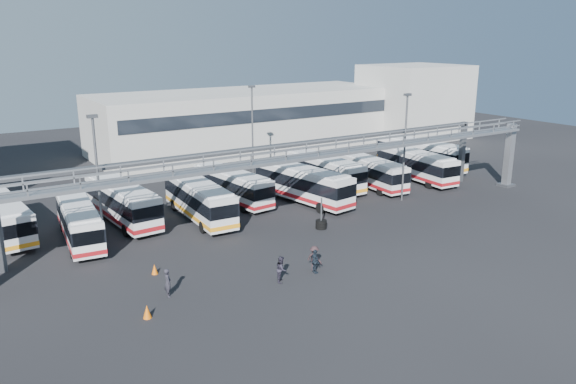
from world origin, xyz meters
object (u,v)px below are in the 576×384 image
light_pole_left (98,179)px  cone_left (147,312)px  bus_2 (122,201)px  tire_stack (321,224)px  bus_6 (323,171)px  light_pole_mid (405,142)px  bus_4 (232,185)px  bus_9 (421,154)px  bus_8 (416,164)px  pedestrian_a (168,283)px  pedestrian_b (281,269)px  pedestrian_d (315,261)px  bus_7 (369,171)px  cone_right (155,269)px  bus_0 (4,216)px  pedestrian_c (314,258)px  bus_1 (79,221)px  light_pole_back (252,128)px  bus_5 (303,183)px  bus_3 (199,199)px

light_pole_left → cone_left: light_pole_left is taller
bus_2 → tire_stack: (13.21, -10.42, -1.42)m
bus_2 → bus_6: bus_2 is taller
light_pole_mid → bus_4: light_pole_mid is taller
bus_9 → bus_8: bearing=-146.0°
pedestrian_a → pedestrian_b: bearing=-96.9°
pedestrian_d → bus_7: bearing=-46.0°
bus_4 → bus_2: bearing=174.2°
bus_9 → tire_stack: size_ratio=4.41×
cone_right → pedestrian_d: bearing=-31.9°
bus_0 → pedestrian_b: size_ratio=6.01×
pedestrian_c → pedestrian_a: bearing=60.5°
light_pole_left → bus_1: bearing=100.8°
light_pole_mid → bus_9: (10.87, 8.34, -3.81)m
pedestrian_d → tire_stack: bearing=-35.1°
light_pole_back → cone_right: light_pole_back is taller
light_pole_left → pedestrian_c: (11.27, -10.12, -4.86)m
tire_stack → bus_0: bearing=152.0°
light_pole_back → cone_left: bearing=-129.9°
light_pole_back → bus_0: light_pole_back is taller
bus_5 → bus_8: 15.10m
light_pole_mid → cone_right: size_ratio=14.88×
bus_1 → bus_6: 25.25m
bus_0 → pedestrian_a: 18.16m
bus_4 → bus_7: (14.63, -2.60, -0.00)m
bus_2 → bus_4: bus_2 is taller
bus_0 → bus_2: (8.83, -1.29, 0.15)m
bus_7 → light_pole_mid: bearing=-92.2°
bus_1 → bus_4: size_ratio=0.97×
bus_5 → bus_8: bearing=-7.5°
bus_3 → cone_left: bearing=-120.9°
bus_3 → bus_5: 10.35m
bus_4 → pedestrian_b: 18.41m
bus_0 → bus_7: bus_7 is taller
pedestrian_b → pedestrian_d: size_ratio=1.04×
light_pole_mid → bus_7: size_ratio=0.99×
light_pole_back → bus_4: (-6.09, -6.91, -4.01)m
pedestrian_a → bus_6: bearing=-47.5°
bus_8 → pedestrian_c: (-23.42, -14.02, -0.92)m
bus_9 → pedestrian_c: 32.67m
tire_stack → pedestrian_c: bearing=-128.9°
bus_8 → light_pole_left: bearing=-169.6°
pedestrian_c → bus_5: bearing=-51.8°
bus_0 → bus_6: bearing=-7.8°
bus_2 → bus_4: bearing=-3.3°
bus_1 → cone_left: size_ratio=12.92×
bus_6 → pedestrian_c: 21.40m
bus_2 → bus_6: (20.92, -0.11, -0.03)m
pedestrian_a → pedestrian_b: pedestrian_a is taller
light_pole_left → bus_8: size_ratio=0.95×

